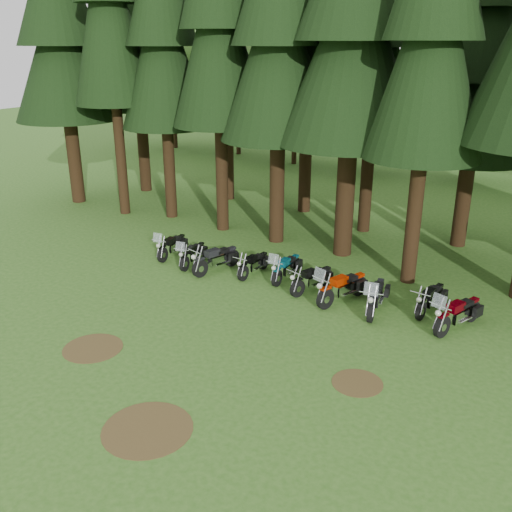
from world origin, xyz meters
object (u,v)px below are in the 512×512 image
Objects in this scene: motorcycle_8 at (430,300)px; motorcycle_9 at (458,315)px; motorcycle_7 at (376,298)px; motorcycle_2 at (216,260)px; motorcycle_0 at (172,246)px; motorcycle_3 at (254,265)px; motorcycle_6 at (342,288)px; motorcycle_1 at (193,255)px; motorcycle_4 at (286,268)px; motorcycle_5 at (312,280)px.

motorcycle_9 is at bearing -30.09° from motorcycle_8.
motorcycle_8 is at bearing 20.78° from motorcycle_7.
motorcycle_2 is 9.38m from motorcycle_9.
motorcycle_7 is at bearing -142.35° from motorcycle_8.
motorcycle_0 is 1.00× the size of motorcycle_8.
motorcycle_3 is at bearing -163.49° from motorcycle_9.
motorcycle_8 is (6.83, 0.43, 0.03)m from motorcycle_3.
motorcycle_7 is (1.27, -0.08, -0.01)m from motorcycle_6.
motorcycle_8 is at bearing -5.01° from motorcycle_1.
motorcycle_7 reaches higher than motorcycle_1.
motorcycle_8 is 1.36m from motorcycle_9.
motorcycle_2 is (1.22, -0.04, 0.05)m from motorcycle_1.
motorcycle_0 is 0.88× the size of motorcycle_6.
motorcycle_8 reaches higher than motorcycle_3.
motorcycle_7 reaches higher than motorcycle_8.
motorcycle_3 is 5.27m from motorcycle_7.
motorcycle_6 is 3.95m from motorcycle_9.
motorcycle_6 is at bearing -16.99° from motorcycle_4.
motorcycle_6 is (3.98, -0.46, 0.11)m from motorcycle_3.
motorcycle_6 is at bearing 13.72° from motorcycle_2.
motorcycle_8 is (2.85, 0.89, -0.08)m from motorcycle_6.
motorcycle_9 is (9.38, 0.13, 0.02)m from motorcycle_2.
motorcycle_4 is (5.33, 0.41, 0.01)m from motorcycle_0.
motorcycle_6 reaches higher than motorcycle_0.
motorcycle_5 is 0.88× the size of motorcycle_9.
motorcycle_1 is 1.04× the size of motorcycle_3.
motorcycle_9 is at bearing -9.88° from motorcycle_1.
motorcycle_5 is (6.69, -0.03, -0.00)m from motorcycle_0.
motorcycle_0 is at bearing 157.06° from motorcycle_1.
motorcycle_9 is (6.61, -0.63, 0.05)m from motorcycle_4.
motorcycle_8 is at bearing -4.27° from motorcycle_0.
motorcycle_9 reaches higher than motorcycle_4.
motorcycle_1 is 1.22m from motorcycle_2.
motorcycle_7 reaches higher than motorcycle_3.
motorcycle_1 reaches higher than motorcycle_3.
motorcycle_1 is at bearing -160.37° from motorcycle_9.
motorcycle_1 is at bearing -168.55° from motorcycle_2.
motorcycle_7 is (3.93, -0.81, 0.05)m from motorcycle_4.
motorcycle_2 is 1.16× the size of motorcycle_3.
motorcycle_4 is 6.64m from motorcycle_9.
motorcycle_0 is 5.35m from motorcycle_4.
motorcycle_8 is (8.28, 0.93, -0.05)m from motorcycle_2.
motorcycle_9 is at bearing -0.61° from motorcycle_3.
motorcycle_3 is 0.94× the size of motorcycle_8.
motorcycle_4 reaches higher than motorcycle_1.
motorcycle_1 is at bearing -19.95° from motorcycle_0.
motorcycle_4 is at bearing 178.39° from motorcycle_5.
motorcycle_5 is (1.35, -0.45, -0.01)m from motorcycle_4.
motorcycle_9 reaches higher than motorcycle_5.
motorcycle_8 is at bearing 19.75° from motorcycle_2.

